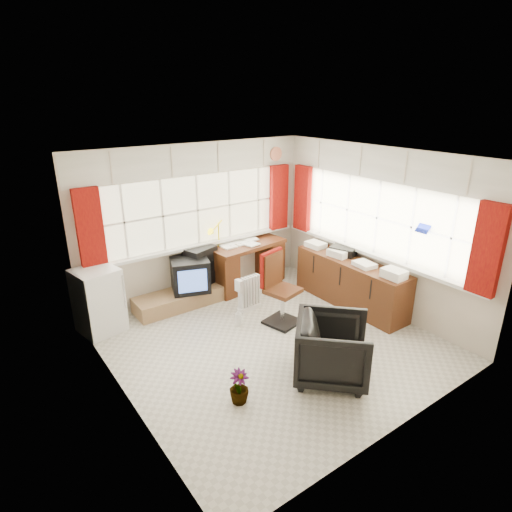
{
  "coord_description": "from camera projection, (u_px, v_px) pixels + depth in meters",
  "views": [
    {
      "loc": [
        -3.12,
        -3.96,
        3.19
      ],
      "look_at": [
        0.13,
        0.55,
        1.08
      ],
      "focal_mm": 30.0,
      "sensor_mm": 36.0,
      "label": 1
    }
  ],
  "objects": [
    {
      "name": "task_chair",
      "position": [
        277.0,
        285.0,
        6.23
      ],
      "size": [
        0.55,
        0.57,
        1.09
      ],
      "color": "black",
      "rests_on": "ground"
    },
    {
      "name": "ground",
      "position": [
        272.0,
        343.0,
        5.84
      ],
      "size": [
        4.0,
        4.0,
        0.0
      ],
      "primitive_type": "plane",
      "color": "beige",
      "rests_on": "ground"
    },
    {
      "name": "file_tray",
      "position": [
        344.0,
        250.0,
        6.92
      ],
      "size": [
        0.43,
        0.48,
        0.13
      ],
      "primitive_type": "cube",
      "rotation": [
        0.0,
        0.0,
        0.36
      ],
      "color": "black",
      "rests_on": "credenza"
    },
    {
      "name": "spray_bottle_a",
      "position": [
        238.0,
        317.0,
        6.25
      ],
      "size": [
        0.13,
        0.13,
        0.27
      ],
      "primitive_type": "imported",
      "rotation": [
        0.0,
        0.0,
        0.25
      ],
      "color": "white",
      "rests_on": "ground"
    },
    {
      "name": "window_right",
      "position": [
        373.0,
        250.0,
        6.57
      ],
      "size": [
        0.12,
        3.7,
        3.6
      ],
      "color": "#FBF4C6",
      "rests_on": "room_walls"
    },
    {
      "name": "office_chair",
      "position": [
        332.0,
        349.0,
        5.01
      ],
      "size": [
        1.18,
        1.18,
        0.77
      ],
      "primitive_type": "imported",
      "rotation": [
        0.0,
        0.0,
        0.79
      ],
      "color": "black",
      "rests_on": "ground"
    },
    {
      "name": "radiator",
      "position": [
        249.0,
        296.0,
        6.68
      ],
      "size": [
        0.38,
        0.17,
        0.56
      ],
      "color": "white",
      "rests_on": "ground"
    },
    {
      "name": "flower_vase",
      "position": [
        239.0,
        387.0,
        4.66
      ],
      "size": [
        0.22,
        0.22,
        0.39
      ],
      "primitive_type": "imported",
      "rotation": [
        0.0,
        0.0,
        0.01
      ],
      "color": "black",
      "rests_on": "ground"
    },
    {
      "name": "window_back",
      "position": [
        200.0,
        241.0,
        6.98
      ],
      "size": [
        3.7,
        0.12,
        3.6
      ],
      "color": "#FBF4C6",
      "rests_on": "room_walls"
    },
    {
      "name": "spray_bottle_b",
      "position": [
        173.0,
        305.0,
        6.69
      ],
      "size": [
        0.09,
        0.09,
        0.19
      ],
      "primitive_type": "imported",
      "rotation": [
        0.0,
        0.0,
        -0.03
      ],
      "color": "#85C7B9",
      "rests_on": "ground"
    },
    {
      "name": "mini_fridge",
      "position": [
        98.0,
        301.0,
        6.0
      ],
      "size": [
        0.65,
        0.65,
        0.94
      ],
      "color": "white",
      "rests_on": "ground"
    },
    {
      "name": "desk",
      "position": [
        245.0,
        262.0,
        7.49
      ],
      "size": [
        1.43,
        0.82,
        0.83
      ],
      "color": "#552714",
      "rests_on": "ground"
    },
    {
      "name": "room_walls",
      "position": [
        274.0,
        239.0,
        5.31
      ],
      "size": [
        4.0,
        4.0,
        4.0
      ],
      "color": "beige",
      "rests_on": "ground"
    },
    {
      "name": "crt_tv",
      "position": [
        190.0,
        275.0,
        6.77
      ],
      "size": [
        0.72,
        0.69,
        0.52
      ],
      "color": "black",
      "rests_on": "tv_bench"
    },
    {
      "name": "overhead_cabinets",
      "position": [
        286.0,
        162.0,
        6.32
      ],
      "size": [
        3.98,
        3.98,
        0.48
      ],
      "color": "silver",
      "rests_on": "room_walls"
    },
    {
      "name": "desk_lamp",
      "position": [
        219.0,
        228.0,
        7.11
      ],
      "size": [
        0.17,
        0.15,
        0.45
      ],
      "color": "#FFE60A",
      "rests_on": "desk"
    },
    {
      "name": "credenza",
      "position": [
        350.0,
        282.0,
        6.8
      ],
      "size": [
        0.5,
        2.0,
        0.85
      ],
      "color": "#552714",
      "rests_on": "ground"
    },
    {
      "name": "hifi_stack",
      "position": [
        201.0,
        266.0,
        7.01
      ],
      "size": [
        0.68,
        0.54,
        0.62
      ],
      "color": "black",
      "rests_on": "tv_bench"
    },
    {
      "name": "tv_bench",
      "position": [
        179.0,
        299.0,
        6.8
      ],
      "size": [
        1.4,
        0.5,
        0.25
      ],
      "primitive_type": "cube",
      "color": "#9F734F",
      "rests_on": "ground"
    },
    {
      "name": "curtains",
      "position": [
        284.0,
        215.0,
        6.53
      ],
      "size": [
        3.83,
        3.83,
        1.15
      ],
      "color": "maroon",
      "rests_on": "room_walls"
    }
  ]
}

